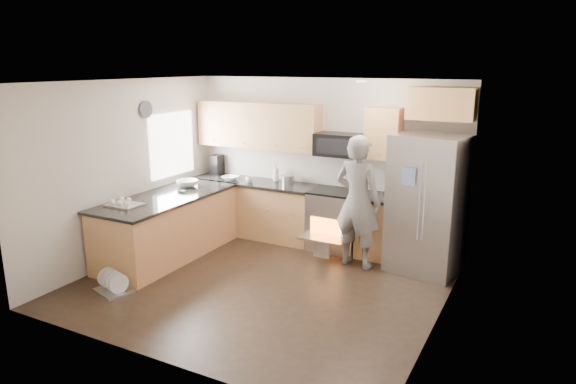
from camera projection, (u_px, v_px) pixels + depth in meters
The scene contains 8 objects.
ground at pixel (261, 284), 6.73m from camera, with size 4.50×4.50×0.00m, color black.
room_shell at pixel (258, 158), 6.35m from camera, with size 4.54×4.04×2.62m.
back_cabinet_run at pixel (284, 181), 8.26m from camera, with size 4.45×0.64×2.50m.
peninsula at pixel (168, 226), 7.62m from camera, with size 0.96×2.36×1.03m.
stove_range at pixel (336, 207), 7.86m from camera, with size 0.76×0.97×1.79m.
refrigerator at pixel (427, 205), 6.95m from camera, with size 1.04×0.87×1.90m.
person at pixel (358, 202), 7.14m from camera, with size 0.69×0.45×1.88m, color gray.
dish_rack at pixel (113, 286), 6.49m from camera, with size 0.54×0.48×0.28m.
Camera 1 is at (3.20, -5.36, 2.82)m, focal length 32.00 mm.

